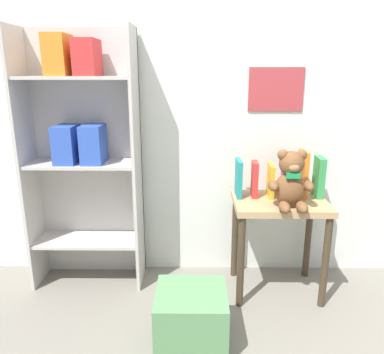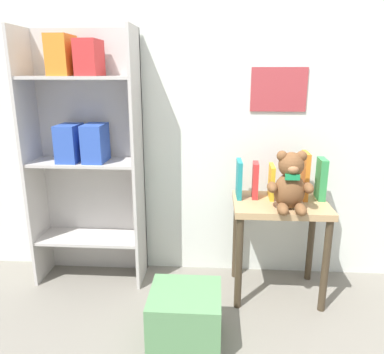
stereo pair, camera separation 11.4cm
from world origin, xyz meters
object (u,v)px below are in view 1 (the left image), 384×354
Objects in this scene: book_standing_orange at (303,174)px; book_standing_green at (319,177)px; teddy_bear at (291,182)px; book_standing_purple at (286,176)px; display_table at (279,218)px; storage_bin at (191,317)px; book_standing_yellow at (271,180)px; book_standing_red at (255,179)px; bookshelf_side at (83,144)px; book_standing_teal at (239,178)px.

book_standing_green is at bearing -1.45° from book_standing_orange.
book_standing_orange is at bearing 179.80° from book_standing_green.
teddy_bear is 0.20m from book_standing_purple.
display_table reaches higher than storage_bin.
book_standing_orange is (0.09, -0.01, 0.02)m from book_standing_purple.
book_standing_yellow is 0.28m from book_standing_green.
book_standing_red is 0.19m from book_standing_purple.
book_standing_green is 0.69× the size of storage_bin.
book_standing_purple is at bearing -2.56° from bookshelf_side.
book_standing_green is (0.21, 0.19, -0.03)m from teddy_bear.
book_standing_orange is (0.14, 0.07, 0.24)m from display_table.
teddy_bear is 0.25m from book_standing_red.
book_standing_orange reaches higher than display_table.
display_table is 0.25m from book_standing_purple.
teddy_bear reaches higher than book_standing_orange.
display_table is (1.14, -0.13, -0.40)m from bookshelf_side.
book_standing_teal reaches higher than book_standing_red.
book_standing_purple is at bearing 9.14° from book_standing_yellow.
storage_bin is (-0.54, -0.55, -0.55)m from book_standing_purple.
book_standing_purple is (0.28, 0.01, 0.01)m from book_standing_teal.
book_standing_purple is at bearing 0.57° from book_standing_teal.
book_standing_teal is at bearing -178.34° from book_standing_green.
bookshelf_side is at bearing 177.83° from book_standing_orange.
book_standing_teal is at bearing 162.55° from display_table.
display_table is at bearing -6.75° from bookshelf_side.
book_standing_red is 0.09m from book_standing_yellow.
book_standing_teal is (0.91, -0.06, -0.19)m from bookshelf_side.
book_standing_red is (0.09, -0.00, -0.01)m from book_standing_teal.
teddy_bear is 1.44× the size of book_standing_teal.
book_standing_red is (-0.14, 0.07, 0.21)m from display_table.
display_table is 0.22m from book_standing_yellow.
book_standing_yellow is at bearing 123.32° from display_table.
book_standing_yellow reaches higher than display_table.
book_standing_red is at bearing -1.88° from book_standing_teal.
book_standing_purple is 0.89× the size of book_standing_orange.
book_standing_yellow reaches higher than storage_bin.
book_standing_yellow is (0.09, -0.00, -0.01)m from book_standing_red.
teddy_bear is 0.32m from book_standing_teal.
teddy_bear is 1.34× the size of book_standing_green.
book_standing_red is at bearing -178.61° from book_standing_purple.
teddy_bear is 0.20m from book_standing_yellow.
storage_bin is at bearing -137.02° from display_table.
display_table is at bearing -24.55° from book_standing_red.
bookshelf_side is at bearing 167.92° from teddy_bear.
book_standing_green reaches higher than book_standing_yellow.
book_standing_teal is 1.06× the size of book_standing_red.
book_standing_purple is 0.95m from storage_bin.
book_standing_green reaches higher than book_standing_teal.
book_standing_teal reaches higher than storage_bin.
book_standing_green is (0.09, -0.00, -0.02)m from book_standing_orange.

